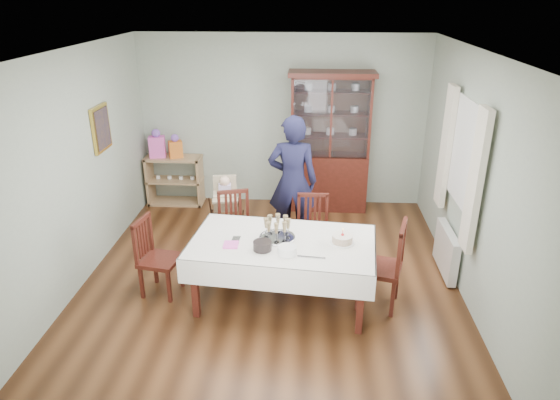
# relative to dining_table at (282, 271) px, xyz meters

# --- Properties ---
(floor) EXTENTS (5.00, 5.00, 0.00)m
(floor) POSITION_rel_dining_table_xyz_m (-0.17, 0.44, -0.38)
(floor) COLOR #593319
(floor) RESTS_ON ground
(room_shell) EXTENTS (5.00, 5.00, 5.00)m
(room_shell) POSITION_rel_dining_table_xyz_m (-0.17, 0.97, 1.32)
(room_shell) COLOR #9EAA99
(room_shell) RESTS_ON floor
(dining_table) EXTENTS (2.11, 1.35, 0.76)m
(dining_table) POSITION_rel_dining_table_xyz_m (0.00, 0.00, 0.00)
(dining_table) COLOR #4C1A13
(dining_table) RESTS_ON floor
(china_cabinet) EXTENTS (1.30, 0.48, 2.18)m
(china_cabinet) POSITION_rel_dining_table_xyz_m (0.58, 2.70, 0.74)
(china_cabinet) COLOR #4C1A13
(china_cabinet) RESTS_ON floor
(sideboard) EXTENTS (0.90, 0.38, 0.80)m
(sideboard) POSITION_rel_dining_table_xyz_m (-1.92, 2.72, 0.02)
(sideboard) COLOR tan
(sideboard) RESTS_ON floor
(picture_frame) EXTENTS (0.04, 0.48, 0.58)m
(picture_frame) POSITION_rel_dining_table_xyz_m (-2.39, 1.24, 1.27)
(picture_frame) COLOR gold
(picture_frame) RESTS_ON room_shell
(window) EXTENTS (0.04, 1.02, 1.22)m
(window) POSITION_rel_dining_table_xyz_m (2.05, 0.74, 1.17)
(window) COLOR white
(window) RESTS_ON room_shell
(curtain_left) EXTENTS (0.07, 0.30, 1.55)m
(curtain_left) POSITION_rel_dining_table_xyz_m (1.99, 0.12, 1.07)
(curtain_left) COLOR silver
(curtain_left) RESTS_ON room_shell
(curtain_right) EXTENTS (0.07, 0.30, 1.55)m
(curtain_right) POSITION_rel_dining_table_xyz_m (1.99, 1.36, 1.07)
(curtain_right) COLOR silver
(curtain_right) RESTS_ON room_shell
(radiator) EXTENTS (0.10, 0.80, 0.55)m
(radiator) POSITION_rel_dining_table_xyz_m (1.99, 0.74, -0.08)
(radiator) COLOR white
(radiator) RESTS_ON floor
(chair_far_left) EXTENTS (0.52, 0.52, 0.94)m
(chair_far_left) POSITION_rel_dining_table_xyz_m (-0.65, 0.84, -0.11)
(chair_far_left) COLOR #4C1A13
(chair_far_left) RESTS_ON floor
(chair_far_right) EXTENTS (0.42, 0.42, 0.92)m
(chair_far_right) POSITION_rel_dining_table_xyz_m (0.33, 0.83, -0.11)
(chair_far_right) COLOR #4C1A13
(chair_far_right) RESTS_ON floor
(chair_end_left) EXTENTS (0.48, 0.48, 0.92)m
(chair_end_left) POSITION_rel_dining_table_xyz_m (-1.43, 0.09, -0.11)
(chair_end_left) COLOR #4C1A13
(chair_end_left) RESTS_ON floor
(chair_end_right) EXTENTS (0.56, 0.56, 1.02)m
(chair_end_right) POSITION_rel_dining_table_xyz_m (1.09, -0.01, -0.08)
(chair_end_right) COLOR #4C1A13
(chair_end_right) RESTS_ON floor
(woman) EXTENTS (0.66, 0.44, 1.82)m
(woman) POSITION_rel_dining_table_xyz_m (0.05, 1.43, 0.52)
(woman) COLOR black
(woman) RESTS_ON floor
(high_chair) EXTENTS (0.49, 0.49, 0.97)m
(high_chair) POSITION_rel_dining_table_xyz_m (-0.87, 1.42, -0.01)
(high_chair) COLOR black
(high_chair) RESTS_ON floor
(champagne_tray) EXTENTS (0.40, 0.40, 0.24)m
(champagne_tray) POSITION_rel_dining_table_xyz_m (-0.06, 0.06, 0.45)
(champagne_tray) COLOR silver
(champagne_tray) RESTS_ON dining_table
(birthday_cake) EXTENTS (0.26, 0.26, 0.18)m
(birthday_cake) POSITION_rel_dining_table_xyz_m (0.64, -0.01, 0.42)
(birthday_cake) COLOR white
(birthday_cake) RESTS_ON dining_table
(plate_stack_dark) EXTENTS (0.21, 0.21, 0.09)m
(plate_stack_dark) POSITION_rel_dining_table_xyz_m (-0.20, -0.21, 0.42)
(plate_stack_dark) COLOR black
(plate_stack_dark) RESTS_ON dining_table
(plate_stack_white) EXTENTS (0.20, 0.20, 0.08)m
(plate_stack_white) POSITION_rel_dining_table_xyz_m (0.06, -0.28, 0.42)
(plate_stack_white) COLOR white
(plate_stack_white) RESTS_ON dining_table
(napkin_stack) EXTENTS (0.16, 0.16, 0.02)m
(napkin_stack) POSITION_rel_dining_table_xyz_m (-0.54, -0.14, 0.39)
(napkin_stack) COLOR #F75BC6
(napkin_stack) RESTS_ON dining_table
(cutlery) EXTENTS (0.11, 0.16, 0.01)m
(cutlery) POSITION_rel_dining_table_xyz_m (-0.54, -0.00, 0.38)
(cutlery) COLOR silver
(cutlery) RESTS_ON dining_table
(cake_knife) EXTENTS (0.29, 0.05, 0.01)m
(cake_knife) POSITION_rel_dining_table_xyz_m (0.32, -0.35, 0.38)
(cake_knife) COLOR silver
(cake_knife) RESTS_ON dining_table
(gift_bag_pink) EXTENTS (0.27, 0.20, 0.46)m
(gift_bag_pink) POSITION_rel_dining_table_xyz_m (-2.16, 2.70, 0.62)
(gift_bag_pink) COLOR #F75BC6
(gift_bag_pink) RESTS_ON sideboard
(gift_bag_orange) EXTENTS (0.25, 0.21, 0.38)m
(gift_bag_orange) POSITION_rel_dining_table_xyz_m (-1.86, 2.70, 0.58)
(gift_bag_orange) COLOR orange
(gift_bag_orange) RESTS_ON sideboard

